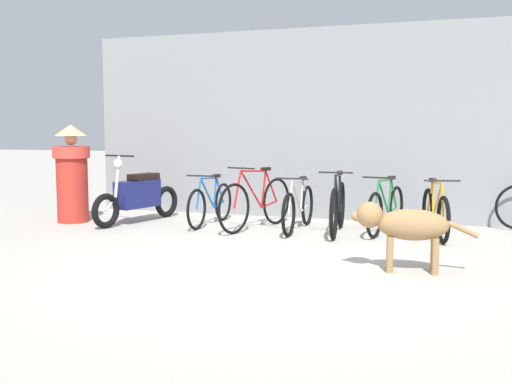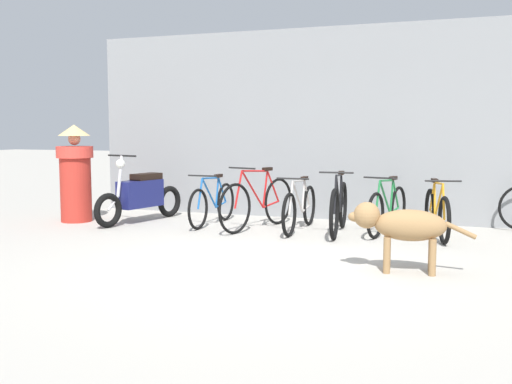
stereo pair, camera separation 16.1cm
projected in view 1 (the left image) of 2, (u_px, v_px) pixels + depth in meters
ground_plane at (268, 267)px, 6.34m from camera, size 60.00×60.00×0.00m
shop_wall_back at (337, 124)px, 9.65m from camera, size 8.53×0.20×3.08m
bicycle_0 at (211, 204)px, 9.13m from camera, size 0.46×1.57×0.79m
bicycle_1 at (256, 203)px, 8.77m from camera, size 0.60×1.73×0.93m
bicycle_2 at (299, 208)px, 8.62m from camera, size 0.46×1.68×0.80m
bicycle_3 at (338, 208)px, 8.39m from camera, size 0.46×1.70×0.90m
bicycle_4 at (386, 209)px, 8.42m from camera, size 0.47×1.58×0.82m
bicycle_5 at (435, 213)px, 8.11m from camera, size 0.53×1.57×0.81m
motorcycle at (138, 196)px, 9.37m from camera, size 0.64×1.84×1.08m
stray_dog at (404, 225)px, 6.11m from camera, size 1.27×0.40×0.71m
person_in_robes at (72, 173)px, 9.39m from camera, size 0.63×0.63×1.53m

